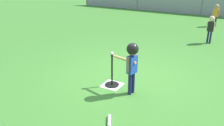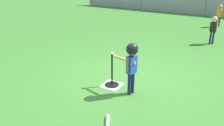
{
  "view_description": "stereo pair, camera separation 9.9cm",
  "coord_description": "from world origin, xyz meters",
  "px_view_note": "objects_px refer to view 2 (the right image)",
  "views": [
    {
      "loc": [
        2.24,
        -4.8,
        2.5
      ],
      "look_at": [
        -0.13,
        -0.59,
        0.55
      ],
      "focal_mm": 37.72,
      "sensor_mm": 36.0,
      "label": 1
    },
    {
      "loc": [
        2.33,
        -4.75,
        2.5
      ],
      "look_at": [
        -0.13,
        -0.59,
        0.55
      ],
      "focal_mm": 37.72,
      "sensor_mm": 36.0,
      "label": 2
    }
  ],
  "objects_px": {
    "batter_child": "(132,58)",
    "spare_bat_silver": "(107,123)",
    "fielder_near_left": "(220,13)",
    "batting_tee": "(112,80)",
    "baseball_on_tee": "(112,53)",
    "fielder_deep_center": "(214,26)"
  },
  "relations": [
    {
      "from": "fielder_deep_center",
      "to": "spare_bat_silver",
      "type": "bearing_deg",
      "value": -96.95
    },
    {
      "from": "batting_tee",
      "to": "baseball_on_tee",
      "type": "distance_m",
      "value": 0.65
    },
    {
      "from": "fielder_deep_center",
      "to": "batter_child",
      "type": "bearing_deg",
      "value": -100.49
    },
    {
      "from": "baseball_on_tee",
      "to": "batting_tee",
      "type": "bearing_deg",
      "value": -90.0
    },
    {
      "from": "spare_bat_silver",
      "to": "baseball_on_tee",
      "type": "bearing_deg",
      "value": 117.58
    },
    {
      "from": "batting_tee",
      "to": "batter_child",
      "type": "relative_size",
      "value": 0.66
    },
    {
      "from": "fielder_deep_center",
      "to": "fielder_near_left",
      "type": "bearing_deg",
      "value": 94.02
    },
    {
      "from": "fielder_near_left",
      "to": "spare_bat_silver",
      "type": "bearing_deg",
      "value": -93.32
    },
    {
      "from": "batting_tee",
      "to": "fielder_deep_center",
      "type": "relative_size",
      "value": 0.76
    },
    {
      "from": "spare_bat_silver",
      "to": "fielder_deep_center",
      "type": "bearing_deg",
      "value": 83.05
    },
    {
      "from": "fielder_near_left",
      "to": "spare_bat_silver",
      "type": "distance_m",
      "value": 8.83
    },
    {
      "from": "batting_tee",
      "to": "baseball_on_tee",
      "type": "bearing_deg",
      "value": 90.0
    },
    {
      "from": "batting_tee",
      "to": "baseball_on_tee",
      "type": "relative_size",
      "value": 9.98
    },
    {
      "from": "batting_tee",
      "to": "baseball_on_tee",
      "type": "height_order",
      "value": "baseball_on_tee"
    },
    {
      "from": "batter_child",
      "to": "fielder_near_left",
      "type": "relative_size",
      "value": 1.12
    },
    {
      "from": "batter_child",
      "to": "fielder_deep_center",
      "type": "xyz_separation_m",
      "value": [
        0.87,
        4.68,
        -0.17
      ]
    },
    {
      "from": "batter_child",
      "to": "spare_bat_silver",
      "type": "xyz_separation_m",
      "value": [
        0.15,
        -1.19,
        -0.77
      ]
    },
    {
      "from": "baseball_on_tee",
      "to": "spare_bat_silver",
      "type": "xyz_separation_m",
      "value": [
        0.69,
        -1.32,
        -0.75
      ]
    },
    {
      "from": "batter_child",
      "to": "spare_bat_silver",
      "type": "height_order",
      "value": "batter_child"
    },
    {
      "from": "batting_tee",
      "to": "fielder_near_left",
      "type": "xyz_separation_m",
      "value": [
        1.2,
        7.48,
        0.52
      ]
    },
    {
      "from": "batting_tee",
      "to": "spare_bat_silver",
      "type": "height_order",
      "value": "batting_tee"
    },
    {
      "from": "batting_tee",
      "to": "fielder_near_left",
      "type": "distance_m",
      "value": 7.59
    }
  ]
}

